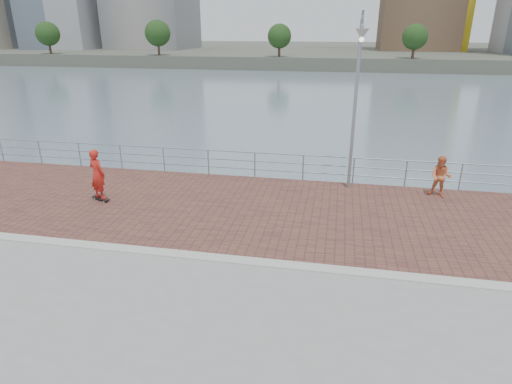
% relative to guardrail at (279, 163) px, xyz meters
% --- Properties ---
extents(water, '(400.00, 400.00, 0.00)m').
position_rel_guardrail_xyz_m(water, '(-0.00, -7.00, -2.69)').
color(water, slate).
rests_on(water, ground).
extents(brick_lane, '(40.00, 6.80, 0.02)m').
position_rel_guardrail_xyz_m(brick_lane, '(-0.00, -3.40, -0.68)').
color(brick_lane, brown).
rests_on(brick_lane, seawall).
extents(curb, '(40.00, 0.40, 0.06)m').
position_rel_guardrail_xyz_m(curb, '(-0.00, -7.00, -0.66)').
color(curb, '#B7B5AD').
rests_on(curb, seawall).
extents(far_shore, '(320.00, 95.00, 2.50)m').
position_rel_guardrail_xyz_m(far_shore, '(-0.00, 115.50, -1.44)').
color(far_shore, '#4C5142').
rests_on(far_shore, ground).
extents(guardrail, '(39.06, 0.06, 1.13)m').
position_rel_guardrail_xyz_m(guardrail, '(0.00, 0.00, 0.00)').
color(guardrail, '#8C9EA8').
rests_on(guardrail, brick_lane).
extents(street_lamp, '(0.46, 1.34, 6.32)m').
position_rel_guardrail_xyz_m(street_lamp, '(2.91, -0.96, 3.80)').
color(street_lamp, gray).
rests_on(street_lamp, brick_lane).
extents(skateboard, '(0.82, 0.49, 0.09)m').
position_rel_guardrail_xyz_m(skateboard, '(-6.14, -3.69, -0.60)').
color(skateboard, black).
rests_on(skateboard, brick_lane).
extents(skateboarder, '(0.80, 0.67, 1.87)m').
position_rel_guardrail_xyz_m(skateboarder, '(-6.14, -3.69, 0.35)').
color(skateboarder, red).
rests_on(skateboarder, skateboard).
extents(bystander, '(0.93, 0.84, 1.56)m').
position_rel_guardrail_xyz_m(bystander, '(6.24, -0.85, 0.11)').
color(bystander, '#E17442').
rests_on(bystander, brick_lane).
extents(shoreline_trees, '(169.73, 5.16, 6.88)m').
position_rel_guardrail_xyz_m(shoreline_trees, '(17.93, 70.00, 3.86)').
color(shoreline_trees, '#473323').
rests_on(shoreline_trees, far_shore).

